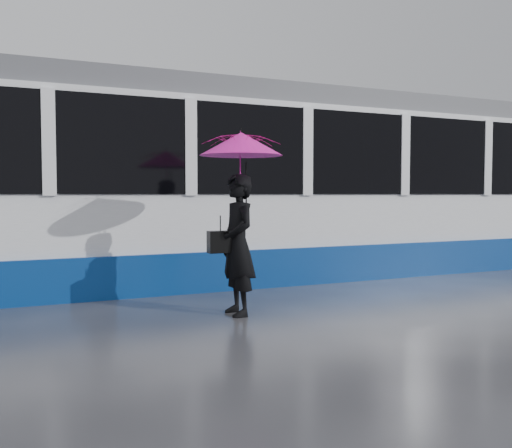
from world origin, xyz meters
name	(u,v)px	position (x,y,z in m)	size (l,w,h in m)	color
ground	(271,304)	(0.00, 0.00, 0.00)	(90.00, 90.00, 0.00)	#27272C
rails	(208,279)	(0.00, 2.50, 0.01)	(34.00, 1.51, 0.02)	#3F3D38
tram	(384,187)	(3.78, 2.50, 1.64)	(26.00, 2.56, 3.35)	white
woman	(238,245)	(-0.67, -0.41, 0.88)	(0.64, 0.42, 1.75)	black
umbrella	(241,160)	(-0.62, -0.41, 1.92)	(1.03, 1.03, 1.18)	#E71352
handbag	(220,242)	(-0.89, -0.39, 0.92)	(0.31, 0.14, 0.45)	black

